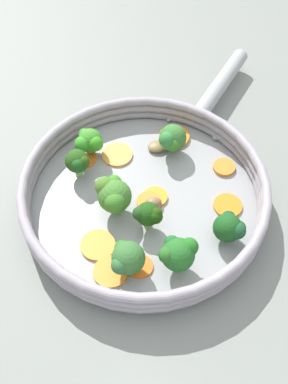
# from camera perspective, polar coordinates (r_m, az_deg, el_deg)

# --- Properties ---
(ground_plane) EXTENTS (4.00, 4.00, 0.00)m
(ground_plane) POSITION_cam_1_polar(r_m,az_deg,el_deg) (0.64, 0.00, -1.53)
(ground_plane) COLOR gray
(skillet) EXTENTS (0.33, 0.33, 0.01)m
(skillet) POSITION_cam_1_polar(r_m,az_deg,el_deg) (0.64, 0.00, -1.17)
(skillet) COLOR #939699
(skillet) RESTS_ON ground_plane
(skillet_rim_wall) EXTENTS (0.34, 0.34, 0.04)m
(skillet_rim_wall) POSITION_cam_1_polar(r_m,az_deg,el_deg) (0.62, 0.00, 0.28)
(skillet_rim_wall) COLOR #98909B
(skillet_rim_wall) RESTS_ON skillet
(skillet_handle) EXTENTS (0.19, 0.08, 0.03)m
(skillet_handle) POSITION_cam_1_polar(r_m,az_deg,el_deg) (0.79, 9.55, 13.17)
(skillet_handle) COLOR #999B9E
(skillet_handle) RESTS_ON skillet
(skillet_rivet_left) EXTENTS (0.01, 0.01, 0.01)m
(skillet_rivet_left) POSITION_cam_1_polar(r_m,az_deg,el_deg) (0.71, 9.04, 6.83)
(skillet_rivet_left) COLOR #97959A
(skillet_rivet_left) RESTS_ON skillet
(skillet_rivet_right) EXTENTS (0.01, 0.01, 0.01)m
(skillet_rivet_right) POSITION_cam_1_polar(r_m,az_deg,el_deg) (0.73, 3.16, 9.19)
(skillet_rivet_right) COLOR gray
(skillet_rivet_right) RESTS_ON skillet
(carrot_slice_0) EXTENTS (0.06, 0.06, 0.00)m
(carrot_slice_0) POSITION_cam_1_polar(r_m,az_deg,el_deg) (0.63, 10.59, -1.71)
(carrot_slice_0) COLOR orange
(carrot_slice_0) RESTS_ON skillet
(carrot_slice_1) EXTENTS (0.07, 0.07, 0.00)m
(carrot_slice_1) POSITION_cam_1_polar(r_m,az_deg,el_deg) (0.59, -5.88, -6.72)
(carrot_slice_1) COLOR orange
(carrot_slice_1) RESTS_ON skillet
(carrot_slice_2) EXTENTS (0.06, 0.06, 0.00)m
(carrot_slice_2) POSITION_cam_1_polar(r_m,az_deg,el_deg) (0.68, -3.41, 4.76)
(carrot_slice_2) COLOR #F99640
(carrot_slice_2) RESTS_ON skillet
(carrot_slice_3) EXTENTS (0.06, 0.06, 0.00)m
(carrot_slice_3) POSITION_cam_1_polar(r_m,az_deg,el_deg) (0.57, -4.24, -10.05)
(carrot_slice_3) COLOR orange
(carrot_slice_3) RESTS_ON skillet
(carrot_slice_4) EXTENTS (0.03, 0.03, 0.00)m
(carrot_slice_4) POSITION_cam_1_polar(r_m,az_deg,el_deg) (0.58, -0.51, -9.41)
(carrot_slice_4) COLOR orange
(carrot_slice_4) RESTS_ON skillet
(carrot_slice_5) EXTENTS (0.05, 0.05, 0.00)m
(carrot_slice_5) POSITION_cam_1_polar(r_m,az_deg,el_deg) (0.63, 1.45, -0.63)
(carrot_slice_5) COLOR orange
(carrot_slice_5) RESTS_ON skillet
(carrot_slice_6) EXTENTS (0.05, 0.05, 0.00)m
(carrot_slice_6) POSITION_cam_1_polar(r_m,az_deg,el_deg) (0.68, -7.62, 4.28)
(carrot_slice_6) COLOR orange
(carrot_slice_6) RESTS_ON skillet
(carrot_slice_7) EXTENTS (0.07, 0.07, 0.01)m
(carrot_slice_7) POSITION_cam_1_polar(r_m,az_deg,el_deg) (0.71, 3.87, 7.04)
(carrot_slice_7) COLOR orange
(carrot_slice_7) RESTS_ON skillet
(carrot_slice_8) EXTENTS (0.05, 0.05, 0.01)m
(carrot_slice_8) POSITION_cam_1_polar(r_m,az_deg,el_deg) (0.67, 10.13, 3.11)
(carrot_slice_8) COLOR orange
(carrot_slice_8) RESTS_ON skillet
(carrot_slice_9) EXTENTS (0.05, 0.05, 0.00)m
(carrot_slice_9) POSITION_cam_1_polar(r_m,az_deg,el_deg) (0.63, 0.47, -1.36)
(carrot_slice_9) COLOR orange
(carrot_slice_9) RESTS_ON skillet
(broccoli_floret_0) EXTENTS (0.04, 0.04, 0.05)m
(broccoli_floret_0) POSITION_cam_1_polar(r_m,az_deg,el_deg) (0.58, 0.59, -2.89)
(broccoli_floret_0) COLOR #88AF5D
(broccoli_floret_0) RESTS_ON skillet
(broccoli_floret_1) EXTENTS (0.03, 0.04, 0.05)m
(broccoli_floret_1) POSITION_cam_1_polar(r_m,az_deg,el_deg) (0.64, -8.40, 3.80)
(broccoli_floret_1) COLOR #87B66A
(broccoli_floret_1) RESTS_ON skillet
(broccoli_floret_2) EXTENTS (0.05, 0.04, 0.05)m
(broccoli_floret_2) POSITION_cam_1_polar(r_m,az_deg,el_deg) (0.67, 3.56, 6.75)
(broccoli_floret_2) COLOR #638554
(broccoli_floret_2) RESTS_ON skillet
(broccoli_floret_3) EXTENTS (0.05, 0.05, 0.05)m
(broccoli_floret_3) POSITION_cam_1_polar(r_m,az_deg,el_deg) (0.55, 4.32, -7.77)
(broccoli_floret_3) COLOR #7C9D52
(broccoli_floret_3) RESTS_ON skillet
(broccoli_floret_4) EXTENTS (0.05, 0.05, 0.05)m
(broccoli_floret_4) POSITION_cam_1_polar(r_m,az_deg,el_deg) (0.55, -2.18, -8.41)
(broccoli_floret_4) COLOR #6B9353
(broccoli_floret_4) RESTS_ON skillet
(broccoli_floret_5) EXTENTS (0.04, 0.04, 0.04)m
(broccoli_floret_5) POSITION_cam_1_polar(r_m,az_deg,el_deg) (0.59, 10.85, -4.45)
(broccoli_floret_5) COLOR #87AD5C
(broccoli_floret_5) RESTS_ON skillet
(broccoli_floret_6) EXTENTS (0.05, 0.06, 0.06)m
(broccoli_floret_6) POSITION_cam_1_polar(r_m,az_deg,el_deg) (0.59, -3.89, -0.42)
(broccoli_floret_6) COLOR #6C9B55
(broccoli_floret_6) RESTS_ON skillet
(broccoli_floret_7) EXTENTS (0.04, 0.05, 0.05)m
(broccoli_floret_7) POSITION_cam_1_polar(r_m,az_deg,el_deg) (0.67, -7.09, 6.31)
(broccoli_floret_7) COLOR #5F8A47
(broccoli_floret_7) RESTS_ON skillet
(mushroom_piece_0) EXTENTS (0.03, 0.03, 0.01)m
(mushroom_piece_0) POSITION_cam_1_polar(r_m,az_deg,el_deg) (0.62, 1.02, -1.53)
(mushroom_piece_0) COLOR #855F44
(mushroom_piece_0) RESTS_ON skillet
(mushroom_piece_1) EXTENTS (0.04, 0.04, 0.01)m
(mushroom_piece_1) POSITION_cam_1_polar(r_m,az_deg,el_deg) (0.69, 1.78, 5.81)
(mushroom_piece_1) COLOR olive
(mushroom_piece_1) RESTS_ON skillet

